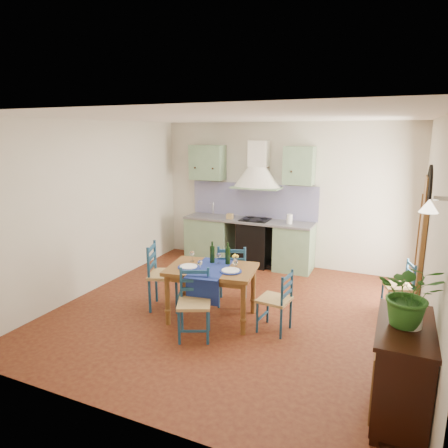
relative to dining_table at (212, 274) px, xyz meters
The scene contains 13 objects.
floor 0.78m from the dining_table, 59.63° to the left, with size 5.00×5.00×0.00m, color #43140E.
back_wall 2.66m from the dining_table, 95.96° to the left, with size 5.00×0.96×2.80m.
right_wall 2.84m from the dining_table, 12.78° to the left, with size 0.26×5.00×2.80m.
left_wall 2.44m from the dining_table, behind, with size 0.04×5.00×2.80m, color beige.
ceiling 2.16m from the dining_table, 59.63° to the left, with size 5.00×5.00×0.01m, color white.
dining_table is the anchor object (origin of this frame).
chair_near 0.59m from the dining_table, 89.00° to the right, with size 0.55×0.55×0.89m.
chair_far 0.61m from the dining_table, 83.38° to the left, with size 0.57×0.57×0.97m.
chair_left 0.85m from the dining_table, behind, with size 0.59×0.59×1.00m.
chair_right 0.97m from the dining_table, ahead, with size 0.43×0.43×0.84m.
chair_spare 2.74m from the dining_table, 27.49° to the left, with size 0.47×0.47×0.80m.
sideboard 2.70m from the dining_table, 24.61° to the right, with size 0.50×1.05×0.94m.
potted_plant 2.76m from the dining_table, 24.72° to the right, with size 0.53×0.46×0.59m, color #28601F.
Camera 1 is at (2.09, -5.07, 2.60)m, focal length 32.00 mm.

